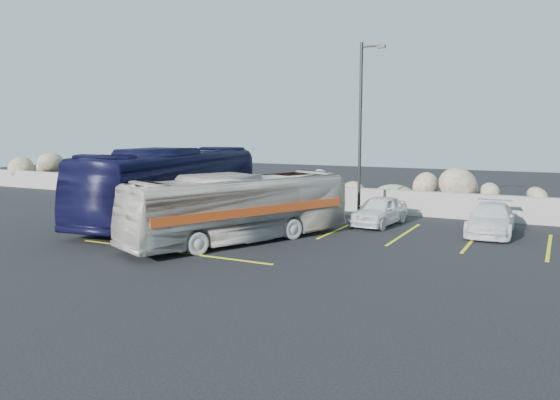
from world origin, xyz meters
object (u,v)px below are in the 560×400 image
at_px(lamppost, 361,126).
at_px(car_a, 379,211).
at_px(tour_coach, 173,184).
at_px(car_c, 491,219).
at_px(vintage_bus, 240,208).

bearing_deg(lamppost, car_a, -37.34).
distance_m(lamppost, tour_coach, 9.00).
xyz_separation_m(car_a, car_c, (4.59, 0.02, -0.03)).
height_order(lamppost, tour_coach, lamppost).
distance_m(vintage_bus, tour_coach, 6.06).
bearing_deg(vintage_bus, car_a, 81.94).
height_order(tour_coach, car_c, tour_coach).
relative_size(tour_coach, car_c, 2.85).
relative_size(vintage_bus, car_c, 2.18).
bearing_deg(vintage_bus, lamppost, 94.07).
distance_m(vintage_bus, car_a, 6.83).
xyz_separation_m(vintage_bus, car_a, (3.53, 5.82, -0.63)).
relative_size(lamppost, tour_coach, 0.67).
xyz_separation_m(lamppost, car_c, (5.79, -0.89, -3.69)).
height_order(vintage_bus, tour_coach, tour_coach).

